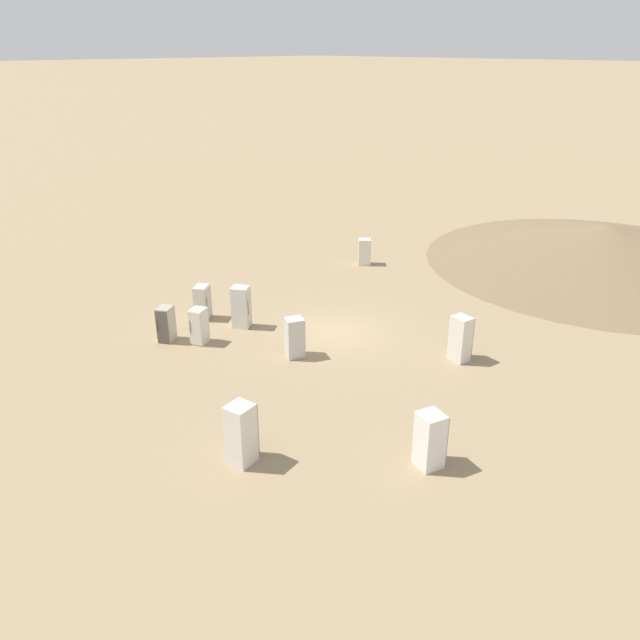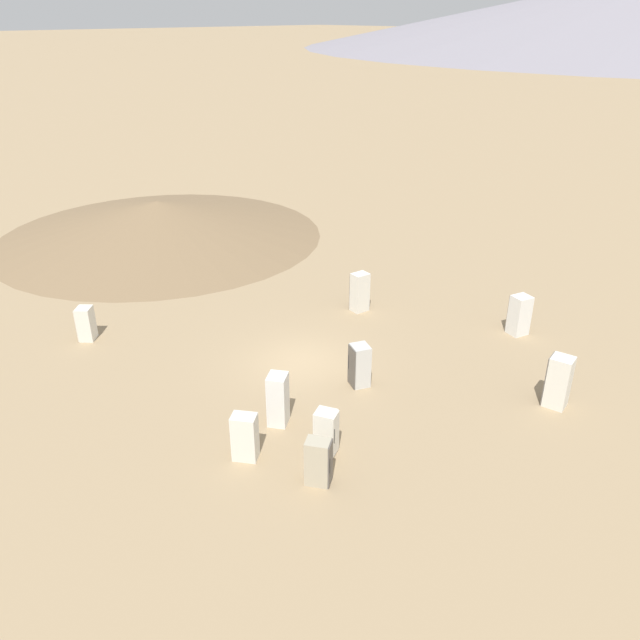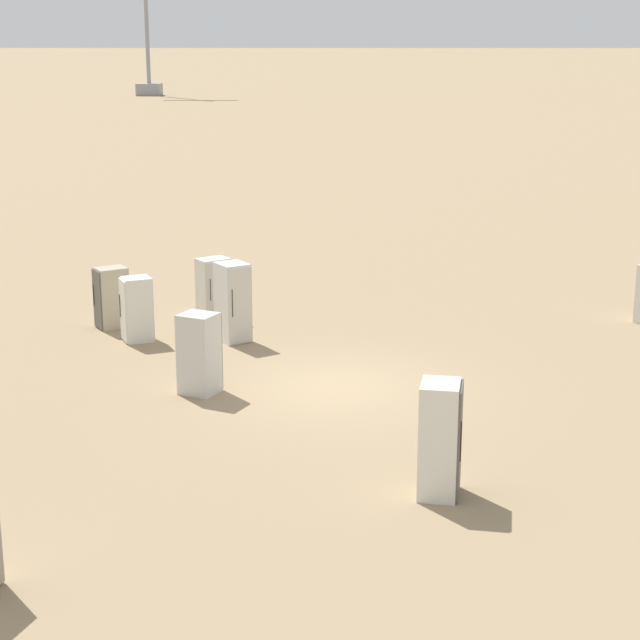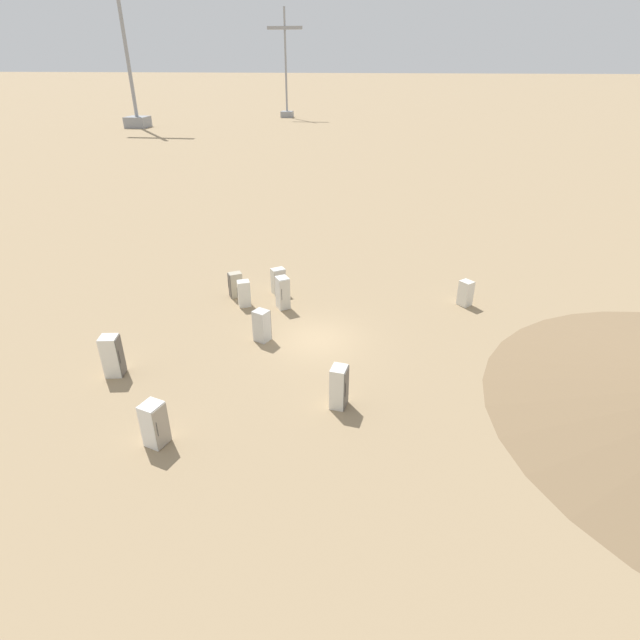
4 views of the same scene
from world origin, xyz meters
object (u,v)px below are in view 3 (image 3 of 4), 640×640
power_pylon_0 (147,32)px  discarded_fridge_5 (137,309)px  discarded_fridge_8 (233,302)px  discarded_fridge_0 (111,298)px  discarded_fridge_2 (440,440)px  discarded_fridge_4 (214,289)px  discarded_fridge_1 (200,354)px

power_pylon_0 → discarded_fridge_5: 103.06m
discarded_fridge_8 → discarded_fridge_5: bearing=-33.5°
discarded_fridge_8 → discarded_fridge_0: bearing=-54.3°
power_pylon_0 → discarded_fridge_0: bearing=99.1°
discarded_fridge_2 → discarded_fridge_5: bearing=-134.6°
discarded_fridge_4 → discarded_fridge_0: bearing=-17.1°
discarded_fridge_4 → discarded_fridge_8: discarded_fridge_8 is taller
discarded_fridge_4 → discarded_fridge_1: bearing=58.3°
discarded_fridge_0 → discarded_fridge_5: (-0.84, 1.17, 0.01)m
discarded_fridge_0 → discarded_fridge_1: size_ratio=0.91×
discarded_fridge_4 → discarded_fridge_8: size_ratio=0.84×
discarded_fridge_5 → discarded_fridge_0: bearing=11.6°
discarded_fridge_1 → discarded_fridge_8: size_ratio=0.88×
discarded_fridge_4 → power_pylon_0: bearing=-114.6°
power_pylon_0 → discarded_fridge_0: power_pylon_0 is taller
discarded_fridge_2 → discarded_fridge_8: (4.02, -8.61, 0.01)m
discarded_fridge_1 → power_pylon_0: bearing=125.5°
power_pylon_0 → discarded_fridge_0: size_ratio=15.15×
power_pylon_0 → discarded_fridge_1: bearing=100.2°
discarded_fridge_2 → discarded_fridge_5: discarded_fridge_2 is taller
discarded_fridge_1 → discarded_fridge_2: (-4.34, 4.87, 0.10)m
discarded_fridge_2 → discarded_fridge_5: size_ratio=1.21×
discarded_fridge_5 → discarded_fridge_8: bearing=-113.8°
power_pylon_0 → discarded_fridge_2: (-23.19, 110.07, -6.13)m
discarded_fridge_1 → discarded_fridge_2: size_ratio=0.89×
discarded_fridge_2 → discarded_fridge_0: bearing=-134.6°
power_pylon_0 → discarded_fridge_2: bearing=101.9°
discarded_fridge_2 → discarded_fridge_4: 11.56m
discarded_fridge_1 → discarded_fridge_4: bearing=118.7°
discarded_fridge_4 → discarded_fridge_5: discarded_fridge_4 is taller
power_pylon_0 → discarded_fridge_5: (-16.91, 101.47, -6.29)m
discarded_fridge_4 → discarded_fridge_8: (-0.66, 1.96, 0.15)m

